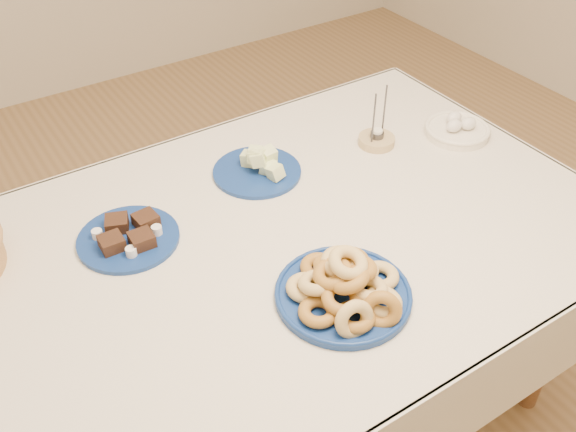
% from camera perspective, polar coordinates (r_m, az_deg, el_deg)
% --- Properties ---
extents(ground, '(5.00, 5.00, 0.00)m').
position_cam_1_polar(ground, '(2.15, -0.76, -17.12)').
color(ground, olive).
rests_on(ground, ground).
extents(dining_table, '(1.71, 1.11, 0.75)m').
position_cam_1_polar(dining_table, '(1.66, -0.95, -4.62)').
color(dining_table, brown).
rests_on(dining_table, ground).
extents(donut_platter, '(0.38, 0.38, 0.14)m').
position_cam_1_polar(donut_platter, '(1.41, 5.13, -6.38)').
color(donut_platter, navy).
rests_on(donut_platter, dining_table).
extents(melon_plate, '(0.32, 0.32, 0.08)m').
position_cam_1_polar(melon_plate, '(1.78, -2.65, 4.42)').
color(melon_plate, navy).
rests_on(melon_plate, dining_table).
extents(brownie_plate, '(0.31, 0.31, 0.04)m').
position_cam_1_polar(brownie_plate, '(1.61, -13.98, -1.76)').
color(brownie_plate, navy).
rests_on(brownie_plate, dining_table).
extents(candle_holder, '(0.14, 0.14, 0.18)m').
position_cam_1_polar(candle_holder, '(1.93, 7.88, 6.77)').
color(candle_holder, tan).
rests_on(candle_holder, dining_table).
extents(egg_bowl, '(0.21, 0.21, 0.06)m').
position_cam_1_polar(egg_bowl, '(2.02, 14.81, 7.48)').
color(egg_bowl, white).
rests_on(egg_bowl, dining_table).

